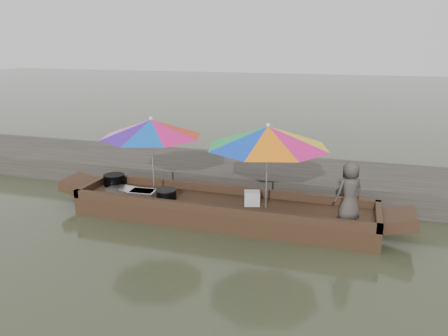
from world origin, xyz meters
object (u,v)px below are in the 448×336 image
(umbrella_bow, at_px, (153,157))
(umbrella_stern, at_px, (267,167))
(tray_crayfish, at_px, (142,193))
(charcoal_grill, at_px, (166,195))
(boat_hull, at_px, (222,211))
(vendor, at_px, (350,191))
(cooking_pot, at_px, (114,180))
(tray_scallop, at_px, (121,189))
(supply_bag, at_px, (252,198))

(umbrella_bow, relative_size, umbrella_stern, 0.89)
(umbrella_stern, bearing_deg, tray_crayfish, -178.77)
(charcoal_grill, bearing_deg, umbrella_stern, 3.79)
(boat_hull, bearing_deg, vendor, -3.66)
(cooking_pot, distance_m, tray_scallop, 0.41)
(supply_bag, height_order, umbrella_stern, umbrella_stern)
(tray_scallop, height_order, vendor, vendor)
(tray_scallop, bearing_deg, charcoal_grill, -10.33)
(boat_hull, bearing_deg, supply_bag, 6.30)
(umbrella_stern, bearing_deg, boat_hull, 180.00)
(supply_bag, distance_m, vendor, 1.77)
(cooking_pot, height_order, tray_crayfish, cooking_pot)
(vendor, bearing_deg, boat_hull, -39.87)
(cooking_pot, xyz_separation_m, umbrella_stern, (3.31, -0.33, 0.66))
(tray_scallop, distance_m, umbrella_stern, 3.09)
(charcoal_grill, height_order, supply_bag, supply_bag)
(charcoal_grill, xyz_separation_m, supply_bag, (1.64, 0.19, 0.04))
(vendor, relative_size, umbrella_stern, 0.47)
(supply_bag, bearing_deg, tray_crayfish, -177.02)
(supply_bag, bearing_deg, vendor, -6.86)
(boat_hull, bearing_deg, umbrella_stern, 0.00)
(supply_bag, xyz_separation_m, umbrella_stern, (0.27, -0.06, 0.65))
(boat_hull, distance_m, vendor, 2.37)
(tray_scallop, bearing_deg, tray_crayfish, -13.02)
(boat_hull, height_order, vendor, vendor)
(tray_scallop, bearing_deg, vendor, -2.80)
(cooking_pot, distance_m, supply_bag, 3.05)
(tray_scallop, relative_size, umbrella_stern, 0.24)
(charcoal_grill, bearing_deg, tray_scallop, 169.67)
(cooking_pot, bearing_deg, tray_crayfish, -24.10)
(tray_crayfish, distance_m, vendor, 3.93)
(charcoal_grill, relative_size, supply_bag, 1.35)
(tray_crayfish, height_order, vendor, vendor)
(boat_hull, height_order, charcoal_grill, charcoal_grill)
(supply_bag, height_order, umbrella_bow, umbrella_bow)
(tray_scallop, relative_size, supply_bag, 1.86)
(charcoal_grill, relative_size, vendor, 0.37)
(boat_hull, xyz_separation_m, supply_bag, (0.55, 0.06, 0.30))
(vendor, height_order, umbrella_bow, umbrella_bow)
(charcoal_grill, height_order, umbrella_bow, umbrella_bow)
(cooking_pot, distance_m, tray_crayfish, 0.94)
(cooking_pot, relative_size, supply_bag, 1.55)
(tray_crayfish, xyz_separation_m, tray_scallop, (-0.54, 0.12, -0.01))
(tray_crayfish, bearing_deg, boat_hull, 1.86)
(boat_hull, distance_m, charcoal_grill, 1.12)
(supply_bag, relative_size, vendor, 0.27)
(tray_crayfish, bearing_deg, vendor, -1.35)
(tray_crayfish, bearing_deg, cooking_pot, 155.90)
(umbrella_stern, bearing_deg, umbrella_bow, 180.00)
(umbrella_bow, bearing_deg, supply_bag, 1.79)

